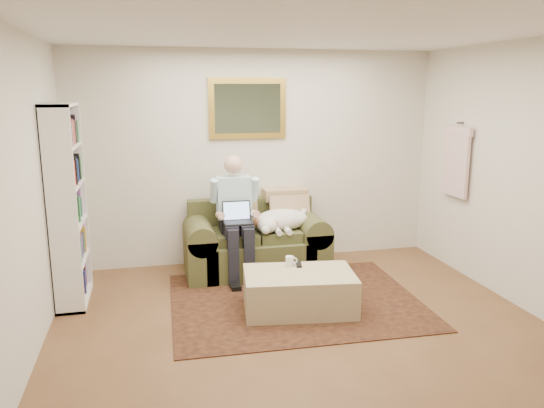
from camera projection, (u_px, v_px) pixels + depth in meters
name	position (u px, v px, depth m)	size (l,w,h in m)	color
room_shell	(307.00, 189.00, 4.48)	(4.51, 5.00, 2.61)	brown
rug	(295.00, 300.00, 5.44)	(2.50, 2.00, 0.01)	black
sofa	(256.00, 248.00, 6.29)	(1.65, 0.84, 0.99)	#424223
seated_man	(237.00, 218.00, 6.00)	(0.54, 0.78, 1.39)	#8CCCD8
laptop	(237.00, 217.00, 5.93)	(0.32, 0.25, 0.23)	black
sleeping_dog	(282.00, 220.00, 6.20)	(0.68, 0.43, 0.25)	white
ottoman	(299.00, 292.00, 5.18)	(1.06, 0.68, 0.39)	#CCB388
coffee_mug	(290.00, 261.00, 5.33)	(0.08, 0.08, 0.10)	white
tv_remote	(299.00, 265.00, 5.35)	(0.05, 0.15, 0.02)	black
bookshelf	(67.00, 205.00, 5.26)	(0.28, 0.80, 2.00)	white
wall_mirror	(248.00, 108.00, 6.35)	(0.94, 0.04, 0.72)	gold
hanging_shirt	(456.00, 158.00, 6.15)	(0.06, 0.52, 0.90)	beige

